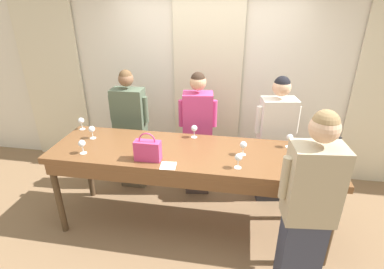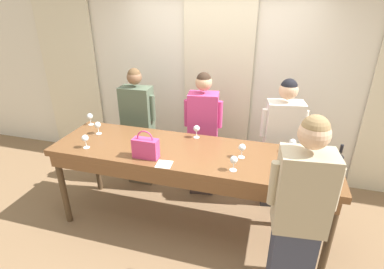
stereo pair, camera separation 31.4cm
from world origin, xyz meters
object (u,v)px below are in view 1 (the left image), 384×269
object	(u,v)px
wine_bottle	(336,156)
wine_glass_center_right	(243,145)
guest_cream_sweater	(275,140)
handbag	(148,150)
guest_pink_top	(198,134)
wine_glass_front_mid	(92,130)
guest_olive_jacket	(131,130)
wine_glass_back_left	(82,144)
wine_glass_front_left	(194,129)
wine_glass_center_left	(81,121)
host_pouring	(308,210)
tasting_bar	(190,159)
wine_glass_front_right	(290,138)
wine_glass_center_mid	(238,158)

from	to	relation	value
wine_bottle	wine_glass_center_right	size ratio (longest dim) A/B	2.04
wine_glass_center_right	guest_cream_sweater	size ratio (longest dim) A/B	0.09
handbag	guest_pink_top	world-z (taller)	guest_pink_top
wine_glass_front_mid	guest_olive_jacket	bearing A→B (deg)	69.55
wine_bottle	wine_glass_center_right	bearing A→B (deg)	174.49
wine_bottle	guest_cream_sweater	xyz separation A→B (m)	(-0.47, 0.77, -0.25)
wine_glass_back_left	guest_cream_sweater	world-z (taller)	guest_cream_sweater
wine_bottle	guest_cream_sweater	size ratio (longest dim) A/B	0.18
wine_glass_front_mid	wine_glass_back_left	size ratio (longest dim) A/B	1.00
handbag	wine_glass_back_left	distance (m)	0.70
wine_glass_front_left	wine_glass_center_left	xyz separation A→B (m)	(-1.37, -0.01, 0.00)
handbag	wine_glass_front_mid	distance (m)	0.85
guest_pink_top	host_pouring	bearing A→B (deg)	-51.20
wine_glass_front_mid	guest_cream_sweater	distance (m)	2.17
wine_glass_center_left	guest_olive_jacket	distance (m)	0.65
wine_bottle	guest_olive_jacket	bearing A→B (deg)	161.67
wine_bottle	wine_glass_center_left	distance (m)	2.82
wine_glass_center_left	guest_olive_jacket	xyz separation A→B (m)	(0.46, 0.37, -0.25)
tasting_bar	guest_olive_jacket	world-z (taller)	guest_olive_jacket
wine_glass_front_right	guest_cream_sweater	xyz separation A→B (m)	(-0.09, 0.43, -0.25)
guest_pink_top	host_pouring	size ratio (longest dim) A/B	0.94
wine_glass_front_mid	host_pouring	bearing A→B (deg)	-19.56
tasting_bar	guest_pink_top	size ratio (longest dim) A/B	1.80
wine_glass_center_mid	wine_glass_center_right	xyz separation A→B (m)	(0.04, 0.27, -0.00)
wine_glass_center_left	host_pouring	size ratio (longest dim) A/B	0.08
handbag	host_pouring	size ratio (longest dim) A/B	0.17
wine_glass_center_left	guest_olive_jacket	world-z (taller)	guest_olive_jacket
wine_glass_center_mid	guest_cream_sweater	size ratio (longest dim) A/B	0.09
wine_glass_center_mid	host_pouring	xyz separation A→B (m)	(0.58, -0.42, -0.19)
tasting_bar	wine_glass_front_right	bearing A→B (deg)	15.57
guest_pink_top	host_pouring	world-z (taller)	host_pouring
tasting_bar	wine_glass_center_right	distance (m)	0.57
guest_olive_jacket	tasting_bar	bearing A→B (deg)	-37.68
guest_olive_jacket	host_pouring	bearing A→B (deg)	-34.50
wine_glass_front_mid	guest_pink_top	bearing A→B (deg)	27.77
wine_glass_back_left	wine_glass_front_right	bearing A→B (deg)	13.43
handbag	guest_cream_sweater	bearing A→B (deg)	36.06
host_pouring	wine_glass_front_right	bearing A→B (deg)	93.20
wine_glass_front_right	host_pouring	size ratio (longest dim) A/B	0.08
wine_glass_front_mid	wine_bottle	bearing A→B (deg)	-4.15
wine_bottle	guest_olive_jacket	world-z (taller)	guest_olive_jacket
wine_bottle	handbag	world-z (taller)	wine_bottle
wine_glass_center_mid	host_pouring	world-z (taller)	host_pouring
wine_glass_center_left	guest_olive_jacket	bearing A→B (deg)	38.90
wine_glass_back_left	wine_glass_center_left	bearing A→B (deg)	119.00
tasting_bar	wine_glass_center_mid	xyz separation A→B (m)	(0.50, -0.24, 0.19)
wine_glass_front_right	tasting_bar	bearing A→B (deg)	-164.43
guest_pink_top	guest_cream_sweater	bearing A→B (deg)	0.00
guest_cream_sweater	host_pouring	xyz separation A→B (m)	(0.15, -1.38, 0.06)
wine_glass_front_left	guest_cream_sweater	distance (m)	1.04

